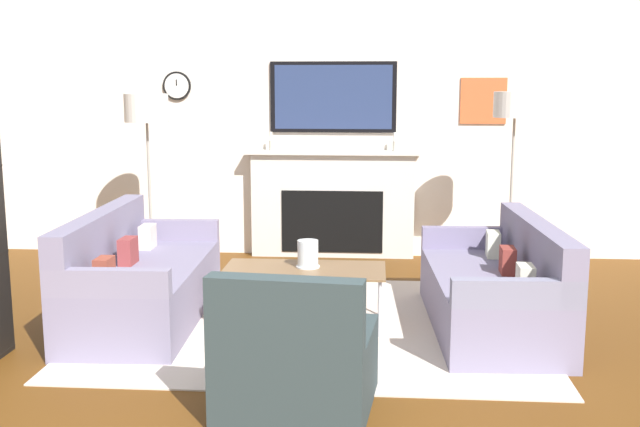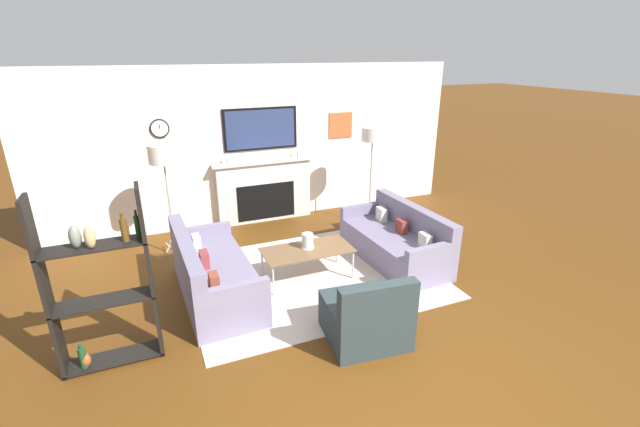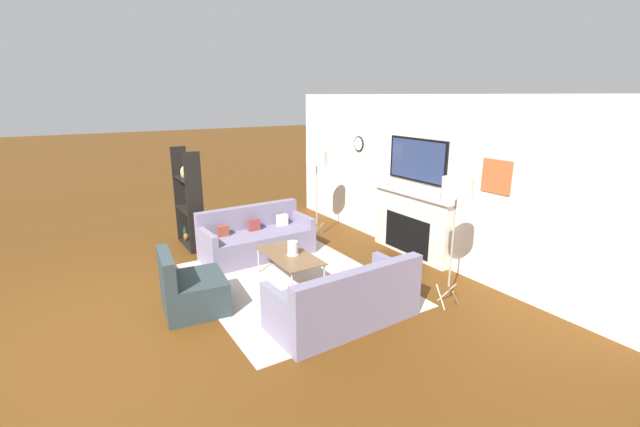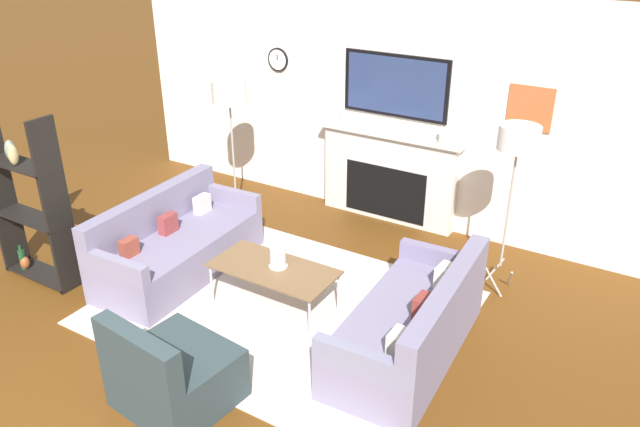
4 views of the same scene
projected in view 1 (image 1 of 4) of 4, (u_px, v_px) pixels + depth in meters
fireplace_wall at (333, 139)px, 7.73m from camera, size 7.44×0.28×2.70m
area_rug at (315, 324)px, 5.60m from camera, size 3.26×2.58×0.01m
couch_left at (139, 283)px, 5.65m from camera, size 0.88×1.89×0.83m
couch_right at (496, 291)px, 5.45m from camera, size 0.89×1.85×0.80m
armchair at (296, 362)px, 4.09m from camera, size 0.89×0.84×0.82m
coffee_table at (304, 272)px, 5.52m from camera, size 1.19×0.59×0.43m
hurricane_candle at (308, 255)px, 5.54m from camera, size 0.18×0.18×0.20m
floor_lamp_left at (146, 111)px, 6.85m from camera, size 0.40×0.40×1.70m
floor_lamp_right at (515, 108)px, 6.60m from camera, size 0.38×0.38×1.72m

